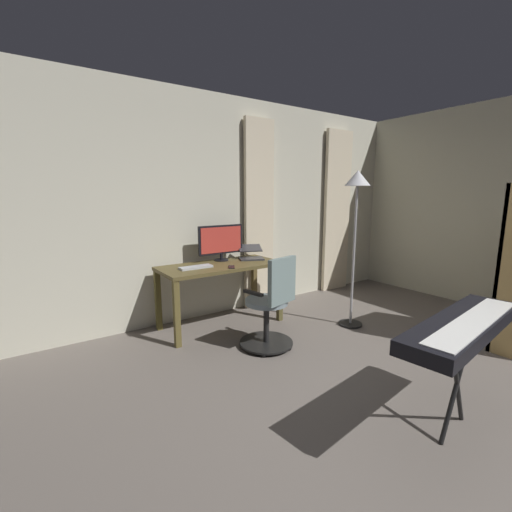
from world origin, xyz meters
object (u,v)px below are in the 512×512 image
Objects in this scene: office_chair at (271,307)px; floor_lamp at (357,201)px; computer_monitor at (221,241)px; computer_keyboard at (196,267)px; piano_keyboard at (464,328)px; laptop at (251,255)px; cell_phone_by_monitor at (232,267)px; desk at (221,273)px.

floor_lamp is (-1.18, 0.05, 1.05)m from office_chair.
computer_monitor is (-0.02, -1.06, 0.56)m from office_chair.
computer_keyboard is 1.98m from floor_lamp.
piano_keyboard is at bearing -94.91° from office_chair.
office_chair is at bearing 118.30° from computer_keyboard.
computer_monitor reaches higher than piano_keyboard.
floor_lamp reaches higher than laptop.
floor_lamp is at bearing -14.86° from office_chair.
laptop is (-0.37, 0.11, -0.19)m from computer_monitor.
floor_lamp is (-1.27, 0.68, 0.73)m from cell_phone_by_monitor.
floor_lamp reaches higher than cell_phone_by_monitor.
laptop is (-0.49, -0.09, 0.16)m from desk.
office_chair is at bearing 91.82° from laptop.
desk is at bearing -89.63° from piano_keyboard.
office_chair reaches higher than piano_keyboard.
computer_keyboard reaches higher than desk.
piano_keyboard reaches higher than cell_phone_by_monitor.
desk is at bearing 84.50° from office_chair.
computer_keyboard is at bearing 105.69° from office_chair.
office_chair reaches higher than computer_keyboard.
cell_phone_by_monitor is 0.08× the size of floor_lamp.
computer_monitor reaches higher than cell_phone_by_monitor.
piano_keyboard is (0.15, 2.66, -0.07)m from laptop.
floor_lamp is at bearing 151.93° from computer_keyboard.
floor_lamp is (-0.80, 0.99, 0.68)m from laptop.
computer_monitor is at bearing 6.90° from laptop.
office_chair reaches higher than desk.
computer_monitor is 0.43m from laptop.
computer_monitor is 4.18× the size of cell_phone_by_monitor.
computer_monitor is at bearing -152.35° from computer_keyboard.
desk is at bearing -174.06° from computer_keyboard.
laptop is 0.57m from cell_phone_by_monitor.
floor_lamp is at bearing 145.06° from desk.
piano_keyboard is 2.07m from floor_lamp.
office_chair is 1.08m from laptop.
computer_monitor is 0.33× the size of floor_lamp.
computer_monitor is 0.57m from computer_keyboard.
cell_phone_by_monitor is 1.62m from floor_lamp.
piano_keyboard is 0.72× the size of floor_lamp.
office_chair is 2.58× the size of computer_keyboard.
office_chair is at bearing 97.10° from desk.
office_chair is 0.71m from cell_phone_by_monitor.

